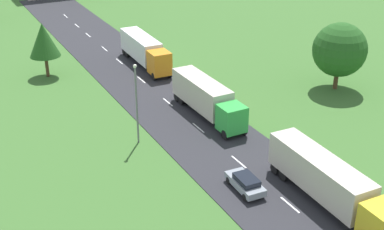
% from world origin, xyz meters
% --- Properties ---
extents(road, '(10.00, 140.00, 0.06)m').
position_xyz_m(road, '(0.00, 24.50, 0.03)').
color(road, '#2B2B30').
rests_on(road, ground).
extents(lane_marking_centre, '(0.16, 119.63, 0.01)m').
position_xyz_m(lane_marking_centre, '(0.00, 20.96, 0.07)').
color(lane_marking_centre, white).
rests_on(lane_marking_centre, road).
extents(truck_lead, '(2.85, 13.33, 3.64)m').
position_xyz_m(truck_lead, '(2.63, 12.37, 2.15)').
color(truck_lead, yellow).
rests_on(truck_lead, road).
extents(truck_second, '(2.56, 11.93, 3.76)m').
position_xyz_m(truck_second, '(2.17, 31.05, 2.18)').
color(truck_second, green).
rests_on(truck_second, road).
extents(truck_third, '(2.78, 12.38, 3.73)m').
position_xyz_m(truck_third, '(2.56, 48.67, 2.18)').
color(truck_third, orange).
rests_on(truck_third, road).
extents(car_second, '(1.94, 4.11, 1.36)m').
position_xyz_m(car_second, '(-2.02, 16.98, 0.79)').
color(car_second, '#8C939E').
rests_on(car_second, road).
extents(lamppost_second, '(0.36, 0.36, 8.07)m').
position_xyz_m(lamppost_second, '(-6.59, 28.98, 4.51)').
color(lamppost_second, slate).
rests_on(lamppost_second, ground).
extents(tree_birch, '(6.39, 6.39, 8.10)m').
position_xyz_m(tree_birch, '(19.74, 30.52, 4.89)').
color(tree_birch, '#513823').
rests_on(tree_birch, ground).
extents(tree_pine, '(3.84, 3.84, 6.95)m').
position_xyz_m(tree_pine, '(-10.02, 50.82, 4.81)').
color(tree_pine, '#513823').
rests_on(tree_pine, ground).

